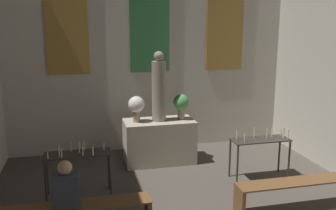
{
  "coord_description": "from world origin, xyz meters",
  "views": [
    {
      "loc": [
        -1.57,
        2.75,
        2.91
      ],
      "look_at": [
        0.0,
        9.33,
        1.41
      ],
      "focal_mm": 40.0,
      "sensor_mm": 36.0,
      "label": 1
    }
  ],
  "objects_px": {
    "flower_vase_left": "(136,106)",
    "flower_vase_right": "(181,104)",
    "altar": "(159,141)",
    "pew_back_right": "(305,187)",
    "candle_rack_right": "(260,145)",
    "statue": "(159,89)",
    "candle_rack_left": "(78,160)",
    "person_seated": "(66,187)"
  },
  "relations": [
    {
      "from": "flower_vase_left",
      "to": "flower_vase_right",
      "type": "bearing_deg",
      "value": 0.0
    },
    {
      "from": "altar",
      "to": "pew_back_right",
      "type": "bearing_deg",
      "value": -54.25
    },
    {
      "from": "flower_vase_left",
      "to": "candle_rack_right",
      "type": "relative_size",
      "value": 0.48
    },
    {
      "from": "statue",
      "to": "flower_vase_right",
      "type": "bearing_deg",
      "value": 0.0
    },
    {
      "from": "candle_rack_left",
      "to": "pew_back_right",
      "type": "height_order",
      "value": "candle_rack_left"
    },
    {
      "from": "candle_rack_right",
      "to": "person_seated",
      "type": "bearing_deg",
      "value": -160.03
    },
    {
      "from": "flower_vase_left",
      "to": "pew_back_right",
      "type": "distance_m",
      "value": 3.53
    },
    {
      "from": "person_seated",
      "to": "altar",
      "type": "bearing_deg",
      "value": 54.28
    },
    {
      "from": "candle_rack_left",
      "to": "pew_back_right",
      "type": "relative_size",
      "value": 0.48
    },
    {
      "from": "candle_rack_right",
      "to": "person_seated",
      "type": "height_order",
      "value": "person_seated"
    },
    {
      "from": "person_seated",
      "to": "flower_vase_right",
      "type": "bearing_deg",
      "value": 47.81
    },
    {
      "from": "statue",
      "to": "pew_back_right",
      "type": "distance_m",
      "value": 3.35
    },
    {
      "from": "altar",
      "to": "flower_vase_right",
      "type": "bearing_deg",
      "value": 0.0
    },
    {
      "from": "altar",
      "to": "flower_vase_left",
      "type": "relative_size",
      "value": 2.73
    },
    {
      "from": "candle_rack_left",
      "to": "person_seated",
      "type": "height_order",
      "value": "person_seated"
    },
    {
      "from": "flower_vase_left",
      "to": "candle_rack_left",
      "type": "height_order",
      "value": "flower_vase_left"
    },
    {
      "from": "candle_rack_left",
      "to": "person_seated",
      "type": "distance_m",
      "value": 1.28
    },
    {
      "from": "statue",
      "to": "flower_vase_left",
      "type": "bearing_deg",
      "value": 180.0
    },
    {
      "from": "altar",
      "to": "statue",
      "type": "bearing_deg",
      "value": 0.0
    },
    {
      "from": "flower_vase_right",
      "to": "person_seated",
      "type": "height_order",
      "value": "flower_vase_right"
    },
    {
      "from": "flower_vase_right",
      "to": "pew_back_right",
      "type": "bearing_deg",
      "value": -61.96
    },
    {
      "from": "statue",
      "to": "altar",
      "type": "bearing_deg",
      "value": 0.0
    },
    {
      "from": "pew_back_right",
      "to": "statue",
      "type": "bearing_deg",
      "value": 125.75
    },
    {
      "from": "altar",
      "to": "candle_rack_right",
      "type": "xyz_separation_m",
      "value": [
        1.68,
        -1.26,
        0.2
      ]
    },
    {
      "from": "altar",
      "to": "candle_rack_right",
      "type": "distance_m",
      "value": 2.11
    },
    {
      "from": "flower_vase_right",
      "to": "candle_rack_right",
      "type": "bearing_deg",
      "value": -46.27
    },
    {
      "from": "candle_rack_left",
      "to": "candle_rack_right",
      "type": "relative_size",
      "value": 1.0
    },
    {
      "from": "pew_back_right",
      "to": "altar",
      "type": "bearing_deg",
      "value": 125.75
    },
    {
      "from": "candle_rack_left",
      "to": "candle_rack_right",
      "type": "height_order",
      "value": "candle_rack_right"
    },
    {
      "from": "statue",
      "to": "person_seated",
      "type": "distance_m",
      "value": 3.23
    },
    {
      "from": "flower_vase_right",
      "to": "candle_rack_right",
      "type": "height_order",
      "value": "flower_vase_right"
    },
    {
      "from": "flower_vase_right",
      "to": "person_seated",
      "type": "distance_m",
      "value": 3.45
    },
    {
      "from": "candle_rack_left",
      "to": "pew_back_right",
      "type": "xyz_separation_m",
      "value": [
        3.5,
        -1.27,
        -0.3
      ]
    },
    {
      "from": "pew_back_right",
      "to": "flower_vase_left",
      "type": "bearing_deg",
      "value": 132.22
    },
    {
      "from": "pew_back_right",
      "to": "person_seated",
      "type": "xyz_separation_m",
      "value": [
        -3.64,
        0.0,
        0.4
      ]
    },
    {
      "from": "candle_rack_left",
      "to": "candle_rack_right",
      "type": "xyz_separation_m",
      "value": [
        3.35,
        0.0,
        0.0
      ]
    },
    {
      "from": "candle_rack_left",
      "to": "flower_vase_left",
      "type": "bearing_deg",
      "value": 46.51
    },
    {
      "from": "flower_vase_right",
      "to": "candle_rack_right",
      "type": "distance_m",
      "value": 1.84
    },
    {
      "from": "altar",
      "to": "flower_vase_left",
      "type": "bearing_deg",
      "value": 180.0
    },
    {
      "from": "altar",
      "to": "flower_vase_right",
      "type": "height_order",
      "value": "flower_vase_right"
    },
    {
      "from": "flower_vase_right",
      "to": "pew_back_right",
      "type": "distance_m",
      "value": 3.0
    },
    {
      "from": "person_seated",
      "to": "flower_vase_left",
      "type": "bearing_deg",
      "value": 62.0
    }
  ]
}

